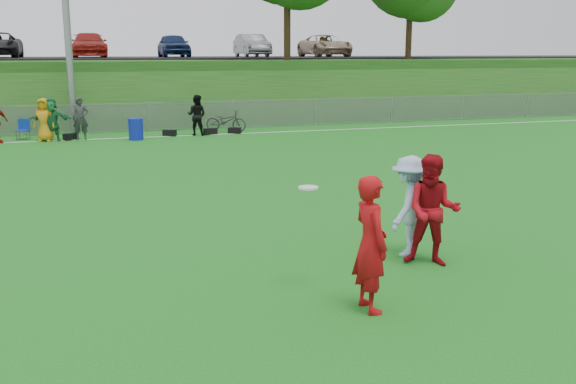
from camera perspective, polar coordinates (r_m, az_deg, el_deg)
name	(u,v)px	position (r m, az deg, el deg)	size (l,w,h in m)	color
ground	(273,285)	(9.85, -1.35, -8.29)	(120.00, 120.00, 0.00)	#176815
sideline_far	(150,137)	(27.19, -12.13, 4.81)	(60.00, 0.10, 0.01)	white
fence	(145,117)	(29.10, -12.59, 6.54)	(58.00, 0.06, 1.30)	gray
berm	(127,85)	(39.98, -14.14, 9.22)	(120.00, 18.00, 3.00)	#194F16
parking_lot	(123,58)	(41.93, -14.44, 11.46)	(120.00, 12.00, 0.10)	black
car_row	(103,45)	(40.87, -16.08, 12.43)	(32.04, 5.18, 1.44)	silver
spectator_row	(77,119)	(26.98, -18.22, 6.21)	(8.87, 0.97, 1.69)	#AB120B
gear_bags	(173,133)	(27.38, -10.18, 5.20)	(7.33, 0.54, 0.26)	black
player_red_left	(371,244)	(8.74, 7.35, -4.59)	(0.69, 0.45, 1.88)	#B80C11
player_red_center	(433,211)	(10.78, 12.75, -1.62)	(0.90, 0.70, 1.85)	#A40B15
player_blue	(409,206)	(11.23, 10.68, -1.24)	(1.13, 0.65, 1.75)	#A6BEE6
frisbee	(308,188)	(9.35, 1.81, 0.39)	(0.30, 0.30, 0.03)	white
recycling_bin	(136,129)	(26.43, -13.37, 5.46)	(0.57, 0.57, 0.86)	#101FB1
camp_chair	(23,133)	(27.96, -22.48, 4.83)	(0.55, 0.56, 0.82)	#0F34A3
bicycle	(226,121)	(28.51, -5.53, 6.32)	(0.63, 1.82, 0.95)	#2D2D2F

